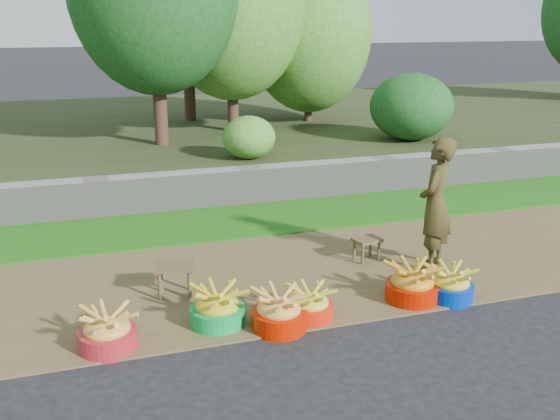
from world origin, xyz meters
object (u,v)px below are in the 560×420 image
object	(u,v)px
basin_c	(279,312)
basin_e	(412,285)
basin_f	(450,285)
vendor_woman	(435,204)
basin_a	(107,332)
basin_b	(218,308)
basin_d	(310,305)
stool_right	(367,243)
stool_left	(174,270)

from	to	relation	value
basin_c	basin_e	xyz separation A→B (m)	(1.43, 0.15, 0.01)
basin_f	vendor_woman	world-z (taller)	vendor_woman
basin_a	basin_c	xyz separation A→B (m)	(1.49, -0.10, 0.00)
basin_b	basin_d	bearing A→B (deg)	-10.10
basin_b	basin_e	world-z (taller)	basin_e
basin_d	stool_right	xyz separation A→B (m)	(1.13, 1.15, 0.08)
basin_a	stool_left	distance (m)	1.13
basin_f	stool_right	size ratio (longest dim) A/B	1.38
basin_e	basin_d	bearing A→B (deg)	-176.87
basin_e	stool_right	size ratio (longest dim) A/B	1.55
basin_c	stool_right	world-z (taller)	basin_c
basin_f	basin_d	bearing A→B (deg)	179.06
basin_b	basin_f	bearing A→B (deg)	-4.29
stool_left	vendor_woman	xyz separation A→B (m)	(2.84, -0.15, 0.47)
basin_f	basin_e	bearing A→B (deg)	167.34
basin_a	basin_c	distance (m)	1.49
basin_e	stool_left	xyz separation A→B (m)	(-2.22, 0.82, 0.11)
basin_e	stool_right	bearing A→B (deg)	88.80
stool_left	basin_f	bearing A→B (deg)	-19.26
basin_b	stool_right	size ratio (longest dim) A/B	1.48
basin_f	basin_b	bearing A→B (deg)	175.71
basin_c	basin_d	xyz separation A→B (m)	(0.33, 0.09, -0.02)
basin_a	stool_right	xyz separation A→B (m)	(2.95, 1.13, 0.07)
basin_a	basin_b	world-z (taller)	basin_b
basin_b	basin_d	xyz separation A→B (m)	(0.84, -0.15, -0.02)
stool_right	vendor_woman	distance (m)	0.90
vendor_woman	basin_c	bearing A→B (deg)	-22.51
basin_a	basin_b	xyz separation A→B (m)	(0.98, 0.14, 0.00)
stool_left	stool_right	xyz separation A→B (m)	(2.24, 0.26, -0.05)
basin_c	basin_e	bearing A→B (deg)	5.92
basin_c	stool_right	bearing A→B (deg)	40.31
stool_left	vendor_woman	size ratio (longest dim) A/B	0.29
basin_f	stool_right	world-z (taller)	basin_f
stool_right	basin_f	bearing A→B (deg)	-73.17
basin_c	basin_f	bearing A→B (deg)	2.02
basin_d	basin_c	bearing A→B (deg)	-165.02
basin_b	vendor_woman	distance (m)	2.69
basin_c	vendor_woman	world-z (taller)	vendor_woman
basin_c	vendor_woman	distance (m)	2.29
basin_e	basin_f	bearing A→B (deg)	-12.66
basin_b	basin_e	bearing A→B (deg)	-2.64
basin_d	vendor_woman	world-z (taller)	vendor_woman
stool_left	stool_right	world-z (taller)	stool_left
basin_d	vendor_woman	size ratio (longest dim) A/B	0.30
basin_e	basin_f	xyz separation A→B (m)	(0.38, -0.08, -0.02)
basin_a	basin_b	bearing A→B (deg)	7.99
basin_a	stool_left	bearing A→B (deg)	50.95
basin_a	stool_right	distance (m)	3.16
basin_d	basin_e	bearing A→B (deg)	3.13
basin_e	stool_left	bearing A→B (deg)	159.66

